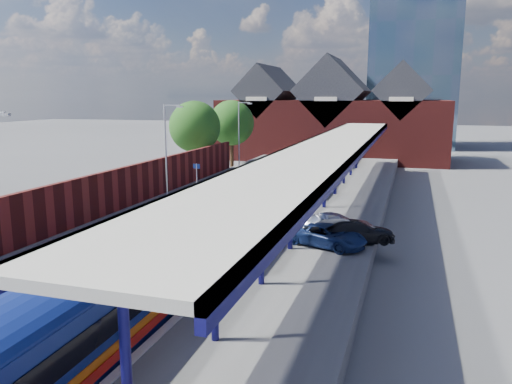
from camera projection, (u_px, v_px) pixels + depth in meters
ground at (280, 198)px, 42.65m from camera, size 240.00×240.00×0.00m
ballast_bed at (242, 226)px, 33.27m from camera, size 6.00×76.00×0.06m
rails at (242, 224)px, 33.25m from camera, size 4.51×76.00×0.14m
left_platform at (167, 213)px, 34.80m from camera, size 5.00×76.00×1.00m
right_platform at (332, 226)px, 31.42m from camera, size 6.00×76.00×1.00m
coping_left at (198, 208)px, 34.01m from camera, size 0.30×76.00×0.05m
coping_right at (288, 215)px, 32.16m from camera, size 0.30×76.00×0.05m
yellow_line at (190, 208)px, 34.19m from camera, size 0.14×76.00×0.01m
train at (280, 185)px, 36.43m from camera, size 3.16×65.96×3.45m
canopy at (330, 147)px, 32.50m from camera, size 4.50×52.00×4.48m
lamp_post_c at (167, 146)px, 36.08m from camera, size 1.48×0.18×7.00m
lamp_post_d at (240, 131)px, 51.07m from camera, size 1.48×0.18×7.00m
platform_sign at (197, 174)px, 37.99m from camera, size 0.55×0.08×2.50m
brick_wall at (75, 202)px, 29.14m from camera, size 0.35×50.00×3.86m
station_building at (333, 119)px, 67.84m from camera, size 30.00×12.12×13.78m
glass_tower at (416, 25)px, 82.72m from camera, size 14.20×14.20×40.30m
tree_near at (196, 128)px, 50.21m from camera, size 5.20×5.20×8.10m
tree_far at (232, 124)px, 57.41m from camera, size 5.20×5.20×8.10m
parked_car_silver at (337, 227)px, 26.48m from camera, size 4.34×3.04×1.36m
parked_car_dark at (356, 231)px, 26.02m from camera, size 4.40×3.10×1.18m
parked_car_blue at (327, 235)px, 25.37m from camera, size 4.52×3.22×1.14m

